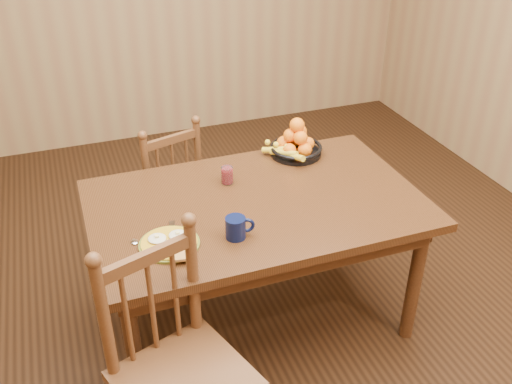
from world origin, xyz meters
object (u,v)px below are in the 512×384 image
object	(u,v)px
breakfast_plate	(170,244)
coffee_mug	(237,227)
chair_far	(165,189)
chair_near	(178,370)
dining_table	(256,215)
fruit_bowl	(295,145)

from	to	relation	value
breakfast_plate	coffee_mug	xyz separation A→B (m)	(0.29, -0.04, 0.04)
chair_far	chair_near	bearing A→B (deg)	63.17
chair_near	coffee_mug	xyz separation A→B (m)	(0.38, 0.42, 0.30)
chair_far	chair_near	size ratio (longest dim) A/B	0.87
chair_far	breakfast_plate	bearing A→B (deg)	63.83
chair_far	coffee_mug	distance (m)	1.10
dining_table	breakfast_plate	size ratio (longest dim) A/B	5.42
dining_table	chair_near	world-z (taller)	chair_near
dining_table	chair_far	xyz separation A→B (m)	(-0.31, 0.78, -0.23)
breakfast_plate	fruit_bowl	bearing A→B (deg)	35.24
dining_table	chair_far	distance (m)	0.87
dining_table	fruit_bowl	size ratio (longest dim) A/B	4.94
dining_table	chair_far	world-z (taller)	chair_far
chair_far	fruit_bowl	size ratio (longest dim) A/B	2.78
dining_table	breakfast_plate	distance (m)	0.53
chair_far	coffee_mug	world-z (taller)	chair_far
chair_near	fruit_bowl	size ratio (longest dim) A/B	3.18
chair_near	coffee_mug	world-z (taller)	chair_near
breakfast_plate	chair_far	bearing A→B (deg)	80.63
chair_far	breakfast_plate	xyz separation A→B (m)	(-0.16, -0.99, 0.32)
dining_table	breakfast_plate	bearing A→B (deg)	-155.40
chair_far	fruit_bowl	xyz separation A→B (m)	(0.68, -0.40, 0.38)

